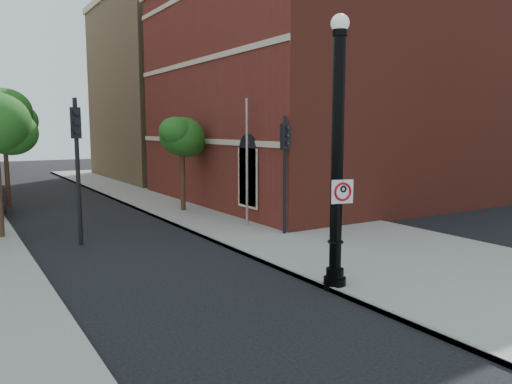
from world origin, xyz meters
TOP-DOWN VIEW (x-y plane):
  - ground at (0.00, 0.00)m, footprint 120.00×120.00m
  - sidewalk_right at (6.00, 10.00)m, footprint 8.00×60.00m
  - curb_edge at (2.05, 10.00)m, footprint 0.10×60.00m
  - brick_wall_building at (16.00, 14.00)m, footprint 22.30×16.30m
  - bg_building_tan_b at (16.00, 30.00)m, footprint 22.00×14.00m
  - lamppost at (2.27, 0.11)m, footprint 0.58×0.58m
  - no_parking_sign at (2.31, -0.06)m, footprint 0.59×0.17m
  - traffic_signal_left at (-2.18, 8.75)m, footprint 0.34×0.43m
  - traffic_signal_right at (4.80, 6.00)m, footprint 0.33×0.40m
  - utility_pole at (4.36, 8.09)m, footprint 0.11×0.11m
  - street_tree_b at (-3.40, 20.01)m, footprint 3.46×3.13m
  - street_tree_c at (3.75, 13.24)m, footprint 2.60×2.35m

SIDE VIEW (x-z plane):
  - ground at x=0.00m, z-range 0.00..0.00m
  - sidewalk_right at x=6.00m, z-range 0.00..0.12m
  - curb_edge at x=2.05m, z-range 0.00..0.14m
  - no_parking_sign at x=2.31m, z-range 2.27..2.88m
  - utility_pole at x=4.36m, z-range 0.00..5.35m
  - traffic_signal_right at x=4.80m, z-range 0.80..5.41m
  - lamppost at x=2.27m, z-range -0.26..6.65m
  - traffic_signal_left at x=-2.18m, z-range 0.90..6.10m
  - street_tree_c at x=3.75m, z-range 1.35..6.04m
  - street_tree_b at x=-3.40m, z-range 1.81..8.05m
  - brick_wall_building at x=16.00m, z-range 0.01..12.51m
  - bg_building_tan_b at x=16.00m, z-range 0.00..14.00m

